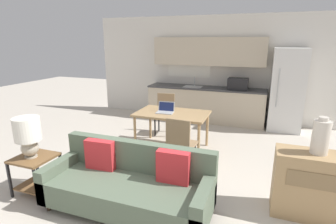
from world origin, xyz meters
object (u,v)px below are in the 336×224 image
at_px(vase, 321,137).
at_px(dining_chair_far_left, 165,112).
at_px(laptop, 166,110).
at_px(couch, 130,185).
at_px(dining_chair_near_right, 180,142).
at_px(credenza, 329,188).
at_px(table_lamp, 28,134).
at_px(refrigerator, 287,90).
at_px(side_table, 36,168).
at_px(dining_table, 172,116).

bearing_deg(vase, dining_chair_far_left, 141.61).
bearing_deg(laptop, couch, -87.57).
bearing_deg(dining_chair_near_right, credenza, 168.33).
height_order(table_lamp, dining_chair_far_left, table_lamp).
bearing_deg(dining_chair_near_right, refrigerator, -116.89).
bearing_deg(table_lamp, couch, 5.72).
relative_size(couch, dining_chair_far_left, 2.30).
xyz_separation_m(refrigerator, side_table, (-3.38, -4.12, -0.59)).
height_order(couch, dining_chair_near_right, dining_chair_near_right).
xyz_separation_m(refrigerator, credenza, (0.31, -3.38, -0.55)).
xyz_separation_m(dining_table, vase, (2.27, -1.36, 0.35)).
bearing_deg(side_table, vase, 12.23).
height_order(dining_table, side_table, dining_table).
bearing_deg(dining_chair_near_right, laptop, -50.99).
distance_m(refrigerator, vase, 3.36).
bearing_deg(laptop, dining_chair_near_right, -60.34).
distance_m(credenza, vase, 0.63).
height_order(refrigerator, vase, refrigerator).
relative_size(couch, vase, 4.78).
bearing_deg(side_table, couch, 5.16).
height_order(side_table, table_lamp, table_lamp).
distance_m(table_lamp, dining_chair_far_left, 3.07).
distance_m(dining_chair_far_left, laptop, 0.91).
bearing_deg(credenza, couch, -165.03).
relative_size(refrigerator, dining_chair_near_right, 2.11).
relative_size(table_lamp, laptop, 1.64).
relative_size(side_table, table_lamp, 0.95).
relative_size(couch, dining_chair_near_right, 2.30).
distance_m(refrigerator, table_lamp, 5.37).
xyz_separation_m(refrigerator, table_lamp, (-3.41, -4.14, -0.09)).
distance_m(side_table, table_lamp, 0.51).
distance_m(couch, dining_chair_near_right, 1.23).
xyz_separation_m(vase, laptop, (-2.39, 1.34, -0.24)).
xyz_separation_m(vase, dining_chair_near_right, (-1.84, 0.54, -0.52)).
bearing_deg(dining_chair_far_left, refrigerator, 17.81).
bearing_deg(refrigerator, dining_chair_far_left, -154.83).
bearing_deg(laptop, dining_table, 4.08).
relative_size(vase, dining_chair_far_left, 0.48).
height_order(refrigerator, side_table, refrigerator).
bearing_deg(couch, refrigerator, 63.58).
distance_m(dining_table, vase, 2.67).
relative_size(table_lamp, dining_chair_far_left, 0.62).
bearing_deg(couch, dining_table, 94.01).
distance_m(dining_table, credenza, 2.81).
height_order(dining_table, table_lamp, table_lamp).
bearing_deg(laptop, side_table, -123.45).
bearing_deg(laptop, credenza, -33.31).
distance_m(side_table, vase, 3.67).
bearing_deg(dining_chair_far_left, dining_table, -67.76).
bearing_deg(couch, table_lamp, -174.28).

